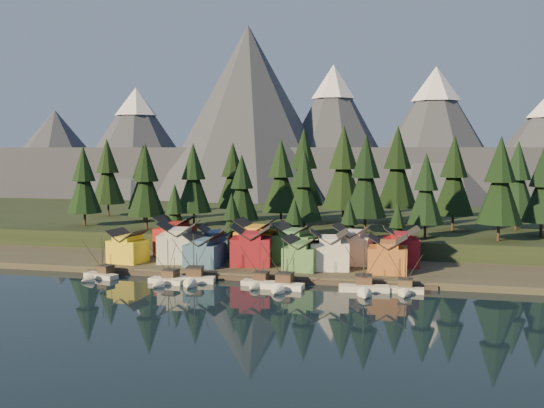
% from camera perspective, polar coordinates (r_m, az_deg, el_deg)
% --- Properties ---
extents(ground, '(500.00, 500.00, 0.00)m').
position_cam_1_polar(ground, '(121.50, -3.75, -8.73)').
color(ground, black).
rests_on(ground, ground).
extents(shore_strip, '(400.00, 50.00, 1.50)m').
position_cam_1_polar(shore_strip, '(159.24, 0.37, -5.10)').
color(shore_strip, '#3B362B').
rests_on(shore_strip, ground).
extents(hillside, '(420.00, 100.00, 6.00)m').
position_cam_1_polar(hillside, '(207.44, 3.36, -2.08)').
color(hillside, black).
rests_on(hillside, ground).
extents(dock, '(80.00, 4.00, 1.00)m').
position_cam_1_polar(dock, '(136.87, -1.77, -6.92)').
color(dock, '#483D33').
rests_on(dock, ground).
extents(mountain_ridge, '(560.00, 190.00, 90.00)m').
position_cam_1_polar(mountain_ridge, '(328.79, 6.23, 4.61)').
color(mountain_ridge, '#434857').
rests_on(mountain_ridge, ground).
extents(boat_0, '(8.88, 9.38, 10.40)m').
position_cam_1_polar(boat_0, '(142.76, -16.09, -5.99)').
color(boat_0, beige).
rests_on(boat_0, ground).
extents(boat_1, '(8.59, 9.15, 10.71)m').
position_cam_1_polar(boat_1, '(133.98, -10.07, -6.54)').
color(boat_1, silver).
rests_on(boat_1, ground).
extents(boat_2, '(9.92, 10.53, 11.99)m').
position_cam_1_polar(boat_2, '(133.59, -7.50, -6.45)').
color(boat_2, beige).
rests_on(boat_2, ground).
extents(boat_3, '(7.91, 8.48, 10.19)m').
position_cam_1_polar(boat_3, '(130.00, -1.35, -6.86)').
color(boat_3, beige).
rests_on(boat_3, ground).
extents(boat_4, '(9.32, 10.01, 11.74)m').
position_cam_1_polar(boat_4, '(126.64, 0.87, -7.06)').
color(boat_4, white).
rests_on(boat_4, ground).
extents(boat_5, '(10.80, 11.57, 11.62)m').
position_cam_1_polar(boat_5, '(125.79, 8.67, -7.29)').
color(boat_5, silver).
rests_on(boat_5, ground).
extents(boat_6, '(7.75, 8.43, 9.84)m').
position_cam_1_polar(boat_6, '(126.66, 12.41, -7.36)').
color(boat_6, beige).
rests_on(boat_6, ground).
extents(house_front_0, '(9.06, 8.69, 7.99)m').
position_cam_1_polar(house_front_0, '(152.91, -13.42, -3.80)').
color(house_front_0, gold).
rests_on(house_front_0, shore_strip).
extents(house_front_1, '(11.16, 10.86, 9.86)m').
position_cam_1_polar(house_front_1, '(150.84, -8.75, -3.46)').
color(house_front_1, beige).
rests_on(house_front_1, shore_strip).
extents(house_front_2, '(8.74, 8.80, 7.88)m').
position_cam_1_polar(house_front_2, '(144.69, -6.38, -4.22)').
color(house_front_2, '#33567A').
rests_on(house_front_2, shore_strip).
extents(house_front_3, '(10.64, 10.27, 9.56)m').
position_cam_1_polar(house_front_3, '(145.32, -1.95, -3.79)').
color(house_front_3, maroon).
rests_on(house_front_3, shore_strip).
extents(house_front_4, '(8.41, 8.94, 7.73)m').
position_cam_1_polar(house_front_4, '(139.60, 2.84, -4.57)').
color(house_front_4, '#497B42').
rests_on(house_front_4, shore_strip).
extents(house_front_5, '(10.05, 9.42, 9.14)m').
position_cam_1_polar(house_front_5, '(140.66, 5.39, -4.21)').
color(house_front_5, white).
rests_on(house_front_5, shore_strip).
extents(house_front_6, '(8.61, 8.15, 8.50)m').
position_cam_1_polar(house_front_6, '(138.63, 10.84, -4.56)').
color(house_front_6, '#A95F2B').
rests_on(house_front_6, shore_strip).
extents(house_back_0, '(9.59, 9.24, 10.14)m').
position_cam_1_polar(house_back_0, '(160.79, -9.09, -2.88)').
color(house_back_0, '#A01C18').
rests_on(house_back_0, shore_strip).
extents(house_back_1, '(8.56, 8.64, 8.30)m').
position_cam_1_polar(house_back_1, '(154.62, -5.42, -3.52)').
color(house_back_1, '#314975').
rests_on(house_back_1, shore_strip).
extents(house_back_2, '(9.76, 8.99, 10.17)m').
position_cam_1_polar(house_back_2, '(152.50, -1.51, -3.25)').
color(house_back_2, orange).
rests_on(house_back_2, shore_strip).
extents(house_back_3, '(10.73, 9.86, 9.68)m').
position_cam_1_polar(house_back_3, '(149.33, 2.12, -3.53)').
color(house_back_3, '#407743').
rests_on(house_back_3, shore_strip).
extents(house_back_4, '(9.46, 9.14, 9.52)m').
position_cam_1_polar(house_back_4, '(148.11, 7.58, -3.68)').
color(house_back_4, white).
rests_on(house_back_4, shore_strip).
extents(house_back_5, '(8.95, 9.05, 9.25)m').
position_cam_1_polar(house_back_5, '(147.41, 12.03, -3.84)').
color(house_back_5, maroon).
rests_on(house_back_5, shore_strip).
extents(tree_hill_0, '(10.41, 10.41, 24.25)m').
position_cam_1_polar(tree_hill_0, '(191.05, -17.29, 1.97)').
color(tree_hill_0, '#332319').
rests_on(tree_hill_0, hillside).
extents(tree_hill_1, '(10.60, 10.60, 24.68)m').
position_cam_1_polar(tree_hill_1, '(199.69, -12.00, 2.29)').
color(tree_hill_1, '#332319').
rests_on(tree_hill_1, hillside).
extents(tree_hill_2, '(10.70, 10.70, 24.93)m').
position_cam_1_polar(tree_hill_2, '(177.36, -11.78, 1.98)').
color(tree_hill_2, '#332319').
rests_on(tree_hill_2, hillside).
extents(tree_hill_3, '(10.79, 10.79, 25.13)m').
position_cam_1_polar(tree_hill_3, '(184.62, -7.40, 2.21)').
color(tree_hill_3, '#332319').
rests_on(tree_hill_3, hillside).
extents(tree_hill_4, '(10.95, 10.95, 25.50)m').
position_cam_1_polar(tree_hill_4, '(196.31, -3.69, 2.47)').
color(tree_hill_4, '#332319').
rests_on(tree_hill_4, hillside).
extents(tree_hill_5, '(9.38, 9.38, 21.85)m').
position_cam_1_polar(tree_hill_5, '(169.68, -2.85, 1.38)').
color(tree_hill_5, '#332319').
rests_on(tree_hill_5, hillside).
extents(tree_hill_6, '(11.35, 11.35, 26.44)m').
position_cam_1_polar(tree_hill_6, '(182.17, 0.85, 2.44)').
color(tree_hill_6, '#332319').
rests_on(tree_hill_6, hillside).
extents(tree_hill_7, '(10.05, 10.05, 23.41)m').
position_cam_1_polar(tree_hill_7, '(163.70, 3.04, 1.54)').
color(tree_hill_7, '#332319').
rests_on(tree_hill_7, hillside).
extents(tree_hill_8, '(13.14, 13.14, 30.62)m').
position_cam_1_polar(tree_hill_8, '(186.15, 6.74, 3.16)').
color(tree_hill_8, '#332319').
rests_on(tree_hill_8, hillside).
extents(tree_hill_9, '(11.75, 11.75, 27.38)m').
position_cam_1_polar(tree_hill_9, '(168.60, 8.82, 2.33)').
color(tree_hill_9, '#332319').
rests_on(tree_hill_9, hillside).
extents(tree_hill_10, '(13.10, 13.10, 30.51)m').
position_cam_1_polar(tree_hill_10, '(193.13, 11.72, 3.15)').
color(tree_hill_10, '#332319').
rests_on(tree_hill_10, hillside).
extents(tree_hill_11, '(9.59, 9.59, 22.33)m').
position_cam_1_polar(tree_hill_11, '(163.41, 14.28, 1.17)').
color(tree_hill_11, '#332319').
rests_on(tree_hill_11, hillside).
extents(tree_hill_12, '(11.66, 11.66, 27.17)m').
position_cam_1_polar(tree_hill_12, '(179.59, 16.73, 2.31)').
color(tree_hill_12, '#332319').
rests_on(tree_hill_12, hillside).
extents(tree_hill_13, '(11.43, 11.43, 26.63)m').
position_cam_1_polar(tree_hill_13, '(162.73, 20.67, 1.81)').
color(tree_hill_13, '#332319').
rests_on(tree_hill_13, hillside).
extents(tree_hill_14, '(11.04, 11.04, 25.73)m').
position_cam_1_polar(tree_hill_14, '(187.65, 22.10, 2.02)').
color(tree_hill_14, '#332319').
rests_on(tree_hill_14, hillside).
extents(tree_hill_15, '(12.92, 12.92, 30.09)m').
position_cam_1_polar(tree_hill_15, '(198.01, 3.01, 3.23)').
color(tree_hill_15, '#332319').
rests_on(tree_hill_15, hillside).
extents(tree_hill_16, '(11.54, 11.54, 26.89)m').
position_cam_1_polar(tree_hill_16, '(216.60, -15.22, 2.76)').
color(tree_hill_16, '#332319').
rests_on(tree_hill_16, hillside).
extents(tree_hill_17, '(10.21, 10.21, 23.79)m').
position_cam_1_polar(tree_hill_17, '(174.66, 24.11, 1.39)').
color(tree_hill_17, '#332319').
rests_on(tree_hill_17, hillside).
extents(tree_shore_0, '(7.91, 7.91, 18.44)m').
position_cam_1_polar(tree_shore_0, '(165.94, -9.11, -0.98)').
color(tree_shore_0, '#332319').
rests_on(tree_shore_0, shore_strip).
extents(tree_shore_1, '(6.98, 6.98, 16.25)m').
position_cam_1_polar(tree_shore_1, '(160.80, -3.80, -1.55)').
color(tree_shore_1, '#332319').
rests_on(tree_shore_1, shore_strip).
extents(tree_shore_2, '(6.38, 6.38, 14.86)m').
position_cam_1_polar(tree_shore_2, '(156.90, 2.16, -1.99)').
color(tree_shore_2, '#332319').
rests_on(tree_shore_2, shore_strip).
extents(tree_shore_3, '(6.63, 6.63, 15.43)m').
position_cam_1_polar(tree_shore_3, '(154.90, 7.26, -2.00)').
color(tree_shore_3, '#332319').
rests_on(tree_shore_3, shore_strip).
extents(tree_shore_4, '(6.27, 6.27, 14.61)m').
position_cam_1_polar(tree_shore_4, '(154.28, 11.70, -2.27)').
color(tree_shore_4, '#332319').
rests_on(tree_shore_4, shore_strip).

